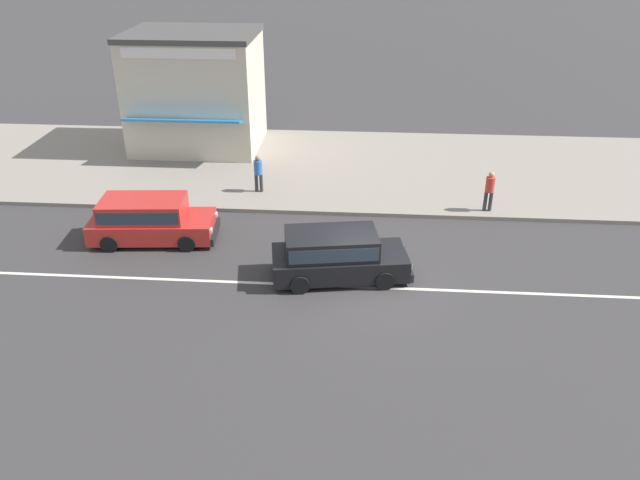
# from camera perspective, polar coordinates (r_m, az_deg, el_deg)

# --- Properties ---
(ground_plane) EXTENTS (160.00, 160.00, 0.00)m
(ground_plane) POSITION_cam_1_polar(r_m,az_deg,el_deg) (19.55, 4.61, -4.34)
(ground_plane) COLOR #383535
(lane_centre_stripe) EXTENTS (50.40, 0.14, 0.01)m
(lane_centre_stripe) POSITION_cam_1_polar(r_m,az_deg,el_deg) (19.55, 4.61, -4.33)
(lane_centre_stripe) COLOR silver
(lane_centre_stripe) RESTS_ON ground
(kerb_strip) EXTENTS (68.00, 10.00, 0.15)m
(kerb_strip) POSITION_cam_1_polar(r_m,az_deg,el_deg) (28.61, 4.66, 6.60)
(kerb_strip) COLOR gray
(kerb_strip) RESTS_ON ground
(minivan_red_0) EXTENTS (4.51, 2.21, 1.56)m
(minivan_red_0) POSITION_cam_1_polar(r_m,az_deg,el_deg) (22.71, -15.40, 1.93)
(minivan_red_0) COLOR red
(minivan_red_0) RESTS_ON ground
(minivan_black_3) EXTENTS (4.57, 2.46, 1.56)m
(minivan_black_3) POSITION_cam_1_polar(r_m,az_deg,el_deg) (19.62, 1.46, -1.26)
(minivan_black_3) COLOR black
(minivan_black_3) RESTS_ON ground
(pedestrian_near_clock) EXTENTS (0.34, 0.34, 1.54)m
(pedestrian_near_clock) POSITION_cam_1_polar(r_m,az_deg,el_deg) (25.62, -5.67, 6.29)
(pedestrian_near_clock) COLOR #333338
(pedestrian_near_clock) RESTS_ON kerb_strip
(pedestrian_mid_kerb) EXTENTS (0.34, 0.34, 1.60)m
(pedestrian_mid_kerb) POSITION_cam_1_polar(r_m,az_deg,el_deg) (24.60, 15.25, 4.58)
(pedestrian_mid_kerb) COLOR #333338
(pedestrian_mid_kerb) RESTS_ON kerb_strip
(shopfront_corner_warung) EXTENTS (5.99, 5.54, 5.43)m
(shopfront_corner_warung) POSITION_cam_1_polar(r_m,az_deg,el_deg) (31.03, -11.26, 13.28)
(shopfront_corner_warung) COLOR beige
(shopfront_corner_warung) RESTS_ON kerb_strip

